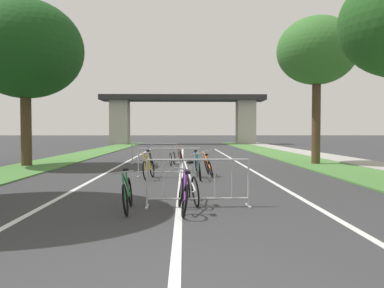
% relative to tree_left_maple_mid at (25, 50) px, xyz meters
% --- Properties ---
extents(grass_verge_left, '(2.74, 54.52, 0.05)m').
position_rel_tree_left_maple_mid_xyz_m(grass_verge_left, '(0.47, 7.91, -5.40)').
color(grass_verge_left, '#477A38').
rests_on(grass_verge_left, ground).
extents(grass_verge_right, '(2.74, 54.52, 0.05)m').
position_rel_tree_left_maple_mid_xyz_m(grass_verge_right, '(14.03, 7.91, -5.40)').
color(grass_verge_right, '#477A38').
rests_on(grass_verge_right, ground).
extents(sidewalk_path_right, '(2.11, 54.52, 0.08)m').
position_rel_tree_left_maple_mid_xyz_m(sidewalk_path_right, '(16.46, 7.91, -5.39)').
color(sidewalk_path_right, '#9E9B93').
rests_on(sidewalk_path_right, ground).
extents(lane_stripe_center, '(0.14, 31.54, 0.01)m').
position_rel_tree_left_maple_mid_xyz_m(lane_stripe_center, '(7.25, 1.38, -5.42)').
color(lane_stripe_center, silver).
rests_on(lane_stripe_center, ground).
extents(lane_stripe_right_lane, '(0.14, 31.54, 0.01)m').
position_rel_tree_left_maple_mid_xyz_m(lane_stripe_right_lane, '(10.23, 1.38, -5.42)').
color(lane_stripe_right_lane, silver).
rests_on(lane_stripe_right_lane, ground).
extents(lane_stripe_left_lane, '(0.14, 31.54, 0.01)m').
position_rel_tree_left_maple_mid_xyz_m(lane_stripe_left_lane, '(4.28, 1.38, -5.42)').
color(lane_stripe_left_lane, silver).
rests_on(lane_stripe_left_lane, ground).
extents(overpass_bridge, '(20.74, 3.82, 6.21)m').
position_rel_tree_left_maple_mid_xyz_m(overpass_bridge, '(7.25, 30.67, -1.21)').
color(overpass_bridge, '#2D2D30').
rests_on(overpass_bridge, ground).
extents(tree_left_maple_mid, '(5.33, 5.33, 7.72)m').
position_rel_tree_left_maple_mid_xyz_m(tree_left_maple_mid, '(0.00, 0.00, 0.00)').
color(tree_left_maple_mid, '#4C3823').
rests_on(tree_left_maple_mid, ground).
extents(tree_right_cypress_far, '(3.89, 3.89, 7.25)m').
position_rel_tree_left_maple_mid_xyz_m(tree_right_cypress_far, '(13.89, 0.75, 0.12)').
color(tree_right_cypress_far, '#4C3823').
rests_on(tree_right_cypress_far, ground).
extents(crowd_barrier_nearest, '(2.28, 0.49, 1.05)m').
position_rel_tree_left_maple_mid_xyz_m(crowd_barrier_nearest, '(7.66, -9.65, -4.91)').
color(crowd_barrier_nearest, '#ADADB2').
rests_on(crowd_barrier_nearest, ground).
extents(crowd_barrier_second, '(2.28, 0.48, 1.05)m').
position_rel_tree_left_maple_mid_xyz_m(crowd_barrier_second, '(6.83, -4.27, -4.91)').
color(crowd_barrier_second, '#ADADB2').
rests_on(crowd_barrier_second, ground).
extents(crowd_barrier_third, '(2.28, 0.50, 1.05)m').
position_rel_tree_left_maple_mid_xyz_m(crowd_barrier_third, '(5.88, 1.11, -4.91)').
color(crowd_barrier_third, '#ADADB2').
rests_on(crowd_barrier_third, ground).
extents(bicycle_silver_0, '(0.50, 1.61, 0.95)m').
position_rel_tree_left_maple_mid_xyz_m(bicycle_silver_0, '(6.79, 0.67, -5.07)').
color(bicycle_silver_0, black).
rests_on(bicycle_silver_0, ground).
extents(bicycle_blue_1, '(0.63, 1.62, 0.96)m').
position_rel_tree_left_maple_mid_xyz_m(bicycle_blue_1, '(5.62, 1.50, -5.07)').
color(bicycle_blue_1, black).
rests_on(bicycle_blue_1, ground).
extents(bicycle_orange_2, '(0.58, 1.61, 0.93)m').
position_rel_tree_left_maple_mid_xyz_m(bicycle_orange_2, '(8.26, -3.83, -5.08)').
color(bicycle_orange_2, black).
rests_on(bicycle_orange_2, ground).
extents(bicycle_green_3, '(0.44, 1.63, 0.89)m').
position_rel_tree_left_maple_mid_xyz_m(bicycle_green_3, '(6.19, -10.03, -5.07)').
color(bicycle_green_3, black).
rests_on(bicycle_green_3, ground).
extents(bicycle_teal_4, '(0.42, 1.74, 0.99)m').
position_rel_tree_left_maple_mid_xyz_m(bicycle_teal_4, '(7.84, -4.84, -5.05)').
color(bicycle_teal_4, black).
rests_on(bicycle_teal_4, ground).
extents(bicycle_white_5, '(0.57, 1.69, 0.99)m').
position_rel_tree_left_maple_mid_xyz_m(bicycle_white_5, '(7.51, -9.18, -5.04)').
color(bicycle_white_5, black).
rests_on(bicycle_white_5, ground).
extents(bicycle_purple_6, '(0.48, 1.70, 0.87)m').
position_rel_tree_left_maple_mid_xyz_m(bicycle_purple_6, '(7.34, -10.15, -5.07)').
color(bicycle_purple_6, black).
rests_on(bicycle_purple_6, ground).
extents(bicycle_red_7, '(0.55, 1.61, 0.93)m').
position_rel_tree_left_maple_mid_xyz_m(bicycle_red_7, '(7.19, 1.70, -5.08)').
color(bicycle_red_7, black).
rests_on(bicycle_red_7, ground).
extents(bicycle_yellow_8, '(0.51, 1.72, 0.99)m').
position_rel_tree_left_maple_mid_xyz_m(bicycle_yellow_8, '(6.14, -4.73, -5.05)').
color(bicycle_yellow_8, black).
rests_on(bicycle_yellow_8, ground).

